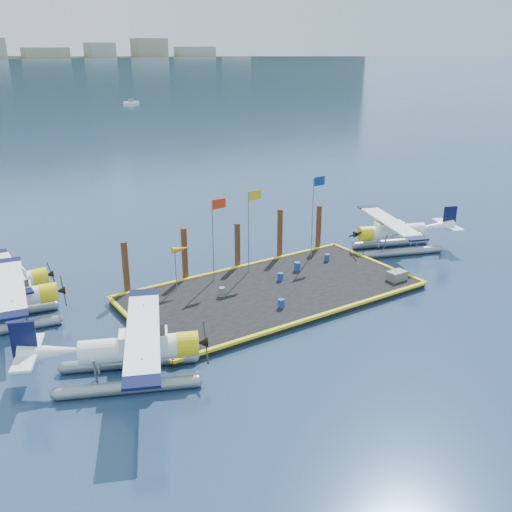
{
  "coord_description": "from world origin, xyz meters",
  "views": [
    {
      "loc": [
        -20.97,
        -29.97,
        16.41
      ],
      "look_at": [
        -0.02,
        2.0,
        2.32
      ],
      "focal_mm": 40.0,
      "sensor_mm": 36.0,
      "label": 1
    }
  ],
  "objects_px": {
    "drum_4": "(327,258)",
    "piling_2": "(237,247)",
    "drum_3": "(281,303)",
    "flagpole_blue": "(315,205)",
    "flagpole_yellow": "(251,219)",
    "piling_0": "(126,269)",
    "windsock": "(181,250)",
    "drum_0": "(222,292)",
    "seaplane_d": "(393,234)",
    "piling_1": "(185,256)",
    "crate": "(397,276)",
    "drum_5": "(280,277)",
    "piling_4": "(318,229)",
    "drum_2": "(297,266)",
    "seaplane_a": "(136,351)",
    "seaplane_c": "(3,286)",
    "seaplane_b": "(6,302)",
    "flagpole_red": "(215,227)",
    "piling_3": "(280,235)"
  },
  "relations": [
    {
      "from": "drum_2",
      "to": "piling_1",
      "type": "relative_size",
      "value": 0.16
    },
    {
      "from": "drum_3",
      "to": "piling_1",
      "type": "distance_m",
      "value": 8.7
    },
    {
      "from": "windsock",
      "to": "piling_1",
      "type": "xyz_separation_m",
      "value": [
        1.03,
        1.6,
        -1.13
      ]
    },
    {
      "from": "piling_1",
      "to": "drum_5",
      "type": "bearing_deg",
      "value": -37.8
    },
    {
      "from": "seaplane_c",
      "to": "flagpole_red",
      "type": "height_order",
      "value": "flagpole_red"
    },
    {
      "from": "drum_0",
      "to": "flagpole_yellow",
      "type": "xyz_separation_m",
      "value": [
        4.13,
        2.8,
        3.8
      ]
    },
    {
      "from": "flagpole_blue",
      "to": "drum_2",
      "type": "bearing_deg",
      "value": -148.65
    },
    {
      "from": "drum_3",
      "to": "flagpole_yellow",
      "type": "relative_size",
      "value": 0.1
    },
    {
      "from": "drum_5",
      "to": "flagpole_yellow",
      "type": "relative_size",
      "value": 0.09
    },
    {
      "from": "windsock",
      "to": "drum_3",
      "type": "bearing_deg",
      "value": -59.0
    },
    {
      "from": "flagpole_yellow",
      "to": "piling_0",
      "type": "height_order",
      "value": "flagpole_yellow"
    },
    {
      "from": "seaplane_b",
      "to": "piling_4",
      "type": "distance_m",
      "value": 24.87
    },
    {
      "from": "seaplane_c",
      "to": "piling_0",
      "type": "distance_m",
      "value": 8.05
    },
    {
      "from": "windsock",
      "to": "drum_2",
      "type": "bearing_deg",
      "value": -11.72
    },
    {
      "from": "drum_3",
      "to": "drum_5",
      "type": "xyz_separation_m",
      "value": [
        2.64,
        3.81,
        -0.02
      ]
    },
    {
      "from": "seaplane_a",
      "to": "piling_2",
      "type": "bearing_deg",
      "value": 153.11
    },
    {
      "from": "drum_2",
      "to": "piling_0",
      "type": "relative_size",
      "value": 0.17
    },
    {
      "from": "drum_5",
      "to": "piling_2",
      "type": "distance_m",
      "value": 4.56
    },
    {
      "from": "drum_0",
      "to": "seaplane_d",
      "type": "bearing_deg",
      "value": 2.96
    },
    {
      "from": "seaplane_c",
      "to": "piling_0",
      "type": "xyz_separation_m",
      "value": [
        7.45,
        -3.0,
        0.56
      ]
    },
    {
      "from": "seaplane_d",
      "to": "seaplane_b",
      "type": "bearing_deg",
      "value": 103.44
    },
    {
      "from": "piling_1",
      "to": "piling_4",
      "type": "xyz_separation_m",
      "value": [
        12.5,
        0.0,
        -0.1
      ]
    },
    {
      "from": "flagpole_red",
      "to": "flagpole_yellow",
      "type": "height_order",
      "value": "flagpole_yellow"
    },
    {
      "from": "seaplane_a",
      "to": "seaplane_b",
      "type": "bearing_deg",
      "value": -133.54
    },
    {
      "from": "seaplane_b",
      "to": "flagpole_yellow",
      "type": "height_order",
      "value": "flagpole_yellow"
    },
    {
      "from": "drum_3",
      "to": "piling_2",
      "type": "distance_m",
      "value": 8.34
    },
    {
      "from": "drum_3",
      "to": "piling_4",
      "type": "relative_size",
      "value": 0.15
    },
    {
      "from": "seaplane_a",
      "to": "windsock",
      "type": "bearing_deg",
      "value": 164.94
    },
    {
      "from": "crate",
      "to": "piling_4",
      "type": "xyz_separation_m",
      "value": [
        -0.17,
        8.87,
        1.26
      ]
    },
    {
      "from": "drum_3",
      "to": "flagpole_blue",
      "type": "distance_m",
      "value": 10.92
    },
    {
      "from": "drum_4",
      "to": "windsock",
      "type": "distance_m",
      "value": 12.31
    },
    {
      "from": "drum_2",
      "to": "piling_3",
      "type": "xyz_separation_m",
      "value": [
        0.78,
        3.41,
        1.42
      ]
    },
    {
      "from": "flagpole_yellow",
      "to": "piling_0",
      "type": "distance_m",
      "value": 9.67
    },
    {
      "from": "flagpole_blue",
      "to": "piling_3",
      "type": "distance_m",
      "value": 3.72
    },
    {
      "from": "crate",
      "to": "flagpole_yellow",
      "type": "bearing_deg",
      "value": 137.61
    },
    {
      "from": "seaplane_a",
      "to": "drum_0",
      "type": "distance_m",
      "value": 10.49
    },
    {
      "from": "drum_3",
      "to": "windsock",
      "type": "distance_m",
      "value": 7.98
    },
    {
      "from": "flagpole_yellow",
      "to": "windsock",
      "type": "bearing_deg",
      "value": 180.0
    },
    {
      "from": "seaplane_c",
      "to": "piling_3",
      "type": "bearing_deg",
      "value": 82.64
    },
    {
      "from": "drum_5",
      "to": "windsock",
      "type": "distance_m",
      "value": 7.51
    },
    {
      "from": "flagpole_blue",
      "to": "piling_1",
      "type": "height_order",
      "value": "flagpole_blue"
    },
    {
      "from": "seaplane_a",
      "to": "drum_3",
      "type": "height_order",
      "value": "seaplane_a"
    },
    {
      "from": "seaplane_c",
      "to": "drum_4",
      "type": "bearing_deg",
      "value": 76.16
    },
    {
      "from": "drum_0",
      "to": "drum_3",
      "type": "xyz_separation_m",
      "value": [
        2.3,
        -3.68,
        -0.02
      ]
    },
    {
      "from": "drum_4",
      "to": "piling_2",
      "type": "distance_m",
      "value": 7.22
    },
    {
      "from": "drum_5",
      "to": "seaplane_b",
      "type": "bearing_deg",
      "value": 166.86
    },
    {
      "from": "seaplane_d",
      "to": "crate",
      "type": "xyz_separation_m",
      "value": [
        -5.11,
        -5.36,
        -0.85
      ]
    },
    {
      "from": "seaplane_a",
      "to": "drum_4",
      "type": "distance_m",
      "value": 20.32
    },
    {
      "from": "drum_4",
      "to": "piling_1",
      "type": "xyz_separation_m",
      "value": [
        -10.93,
        3.06,
        1.42
      ]
    },
    {
      "from": "seaplane_a",
      "to": "flagpole_blue",
      "type": "xyz_separation_m",
      "value": [
        18.7,
        8.77,
        3.04
      ]
    }
  ]
}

